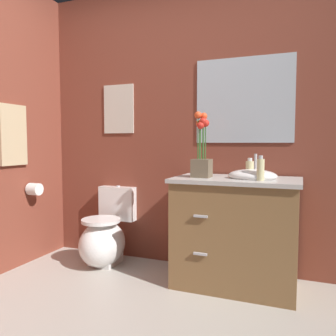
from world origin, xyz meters
The scene contains 10 objects.
wall_back centered at (0.20, 1.53, 1.25)m, with size 4.54×0.05×2.50m, color brown.
toilet centered at (-0.77, 1.23, 0.24)m, with size 0.38×0.59×0.69m.
vanity_cabinet centered at (0.41, 1.21, 0.43)m, with size 0.94×0.56×1.01m.
flower_vase centered at (0.15, 1.16, 1.02)m, with size 0.14×0.14×0.50m.
soap_bottle centered at (0.50, 1.24, 0.90)m, with size 0.06×0.06×0.15m.
lotion_bottle centered at (0.59, 1.10, 0.91)m, with size 0.05×0.05×0.18m.
wall_poster centered at (-0.77, 1.50, 1.42)m, with size 0.32×0.01×0.46m, color beige.
wall_mirror centered at (0.40, 1.50, 1.45)m, with size 0.80×0.01×0.70m, color #B2BCC6.
hanging_towel centered at (-1.44, 0.86, 1.17)m, with size 0.03×0.28×0.52m, color tan.
toilet_paper_roll centered at (-1.39, 1.04, 0.68)m, with size 0.11×0.11×0.11m, color white.
Camera 1 is at (0.86, -1.36, 1.10)m, focal length 36.27 mm.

